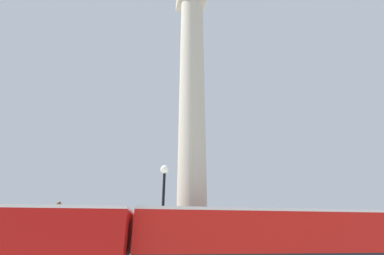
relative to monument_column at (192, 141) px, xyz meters
The scene contains 2 objects.
monument_column is the anchor object (origin of this frame).
street_lamp 6.49m from the monument_column, 125.79° to the right, with size 0.44×0.44×6.73m.
Camera 1 is at (-3.37, -16.00, 3.17)m, focal length 24.00 mm.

